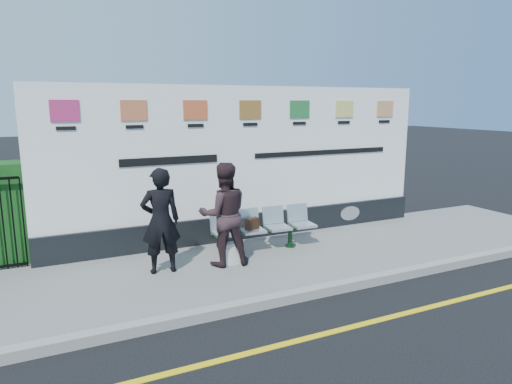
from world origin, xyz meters
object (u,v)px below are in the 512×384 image
Objects in this scene: bench at (265,239)px; woman_right at (224,214)px; woman_left at (161,221)px; billboard at (249,173)px.

bench is 1.14× the size of woman_right.
woman_left is 0.98× the size of woman_right.
billboard is 1.73m from woman_right.
bench is (-0.08, -0.91, -1.09)m from billboard.
woman_right reaches higher than woman_left.
bench is at bearing -149.20° from woman_right.
woman_left is at bearing 2.63° from woman_right.
woman_right reaches higher than bench.
billboard is at bearing -120.37° from woman_right.
woman_right is at bearing -154.17° from bench.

